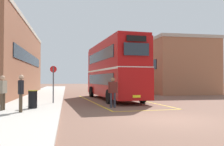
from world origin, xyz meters
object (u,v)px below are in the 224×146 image
(single_deck_bus, at_px, (115,80))
(bus_stop_sign, at_px, (53,80))
(double_decker_bus, at_px, (113,70))
(litter_bin, at_px, (33,99))
(pedestrian_waiting_near, at_px, (3,90))
(pedestrian_boarding, at_px, (113,90))
(pedestrian_waiting_far, at_px, (21,90))

(single_deck_bus, relative_size, bus_stop_sign, 3.99)
(double_decker_bus, bearing_deg, litter_bin, -131.47)
(pedestrian_waiting_near, height_order, litter_bin, pedestrian_waiting_near)
(pedestrian_waiting_near, bearing_deg, pedestrian_boarding, 12.25)
(pedestrian_boarding, distance_m, bus_stop_sign, 4.22)
(double_decker_bus, relative_size, pedestrian_waiting_near, 6.19)
(pedestrian_boarding, bearing_deg, pedestrian_waiting_far, -155.80)
(litter_bin, bearing_deg, pedestrian_boarding, 8.48)
(double_decker_bus, height_order, bus_stop_sign, double_decker_bus)
(pedestrian_boarding, distance_m, pedestrian_waiting_near, 6.05)
(pedestrian_boarding, distance_m, litter_bin, 4.60)
(double_decker_bus, distance_m, bus_stop_sign, 5.99)
(pedestrian_waiting_near, bearing_deg, bus_stop_sign, 55.92)
(pedestrian_boarding, height_order, pedestrian_waiting_far, pedestrian_waiting_far)
(pedestrian_waiting_far, bearing_deg, double_decker_bus, 52.82)
(pedestrian_waiting_near, relative_size, litter_bin, 1.81)
(litter_bin, xyz_separation_m, bus_stop_sign, (0.93, 2.81, 0.99))
(pedestrian_waiting_far, bearing_deg, litter_bin, 76.97)
(double_decker_bus, bearing_deg, pedestrian_boarding, -101.04)
(litter_bin, bearing_deg, pedestrian_waiting_far, -103.03)
(double_decker_bus, height_order, single_deck_bus, double_decker_bus)
(double_decker_bus, relative_size, pedestrian_boarding, 6.02)
(bus_stop_sign, bearing_deg, double_decker_bus, 37.19)
(single_deck_bus, relative_size, litter_bin, 10.04)
(pedestrian_waiting_near, distance_m, bus_stop_sign, 4.15)
(single_deck_bus, xyz_separation_m, litter_bin, (-8.71, -21.49, -1.01))
(pedestrian_boarding, xyz_separation_m, bus_stop_sign, (-3.60, 2.13, 0.56))
(single_deck_bus, bearing_deg, bus_stop_sign, -112.62)
(bus_stop_sign, bearing_deg, pedestrian_boarding, -30.63)
(bus_stop_sign, bearing_deg, litter_bin, -108.31)
(double_decker_bus, bearing_deg, bus_stop_sign, -142.81)
(single_deck_bus, distance_m, pedestrian_waiting_far, 24.74)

